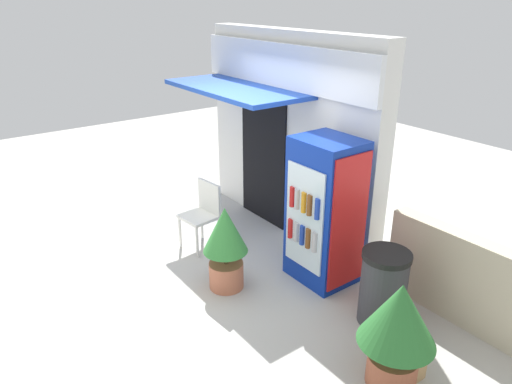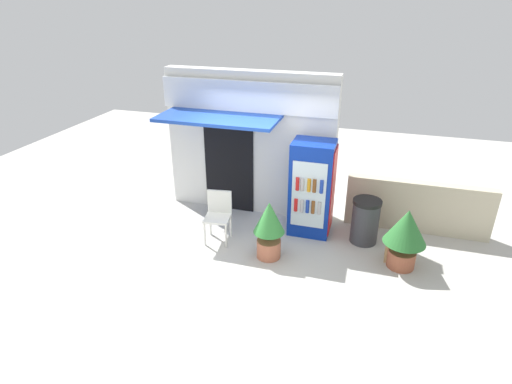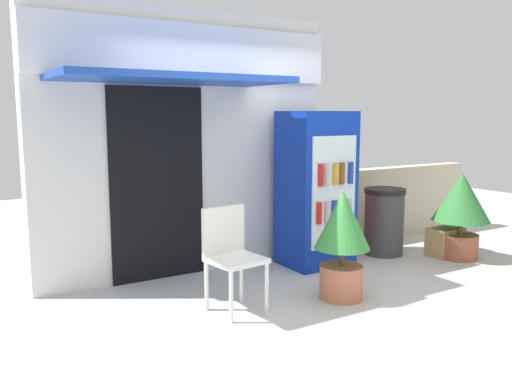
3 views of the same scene
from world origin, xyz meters
TOP-DOWN VIEW (x-y plane):
  - ground at (0.00, 0.00)m, footprint 16.00×16.00m
  - storefront_building at (-0.47, 1.59)m, footprint 3.34×1.27m
  - drink_cooler at (0.90, 1.05)m, footprint 0.76×0.68m
  - plastic_chair at (-0.63, 0.30)m, footprint 0.49×0.48m
  - potted_plant_near_shop at (0.39, -0.01)m, footprint 0.52×0.52m
  - potted_plant_curbside at (2.54, 0.34)m, footprint 0.68×0.68m
  - trash_bin at (1.90, 0.96)m, footprint 0.50×0.50m
  - stone_boundary_wall at (2.79, 1.65)m, footprint 2.59×0.21m
  - cardboard_box at (2.49, 0.50)m, footprint 0.42×0.29m

SIDE VIEW (x-z plane):
  - ground at x=0.00m, z-range 0.00..0.00m
  - cardboard_box at x=2.49m, z-range 0.00..0.35m
  - trash_bin at x=1.90m, z-range 0.00..0.83m
  - stone_boundary_wall at x=2.79m, z-range 0.00..0.99m
  - plastic_chair at x=-0.63m, z-range 0.08..1.00m
  - potted_plant_near_shop at x=0.39m, z-range 0.08..1.12m
  - potted_plant_curbside at x=2.54m, z-range 0.12..1.16m
  - drink_cooler at x=0.90m, z-range 0.00..1.76m
  - storefront_building at x=-0.47m, z-range 0.07..2.88m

